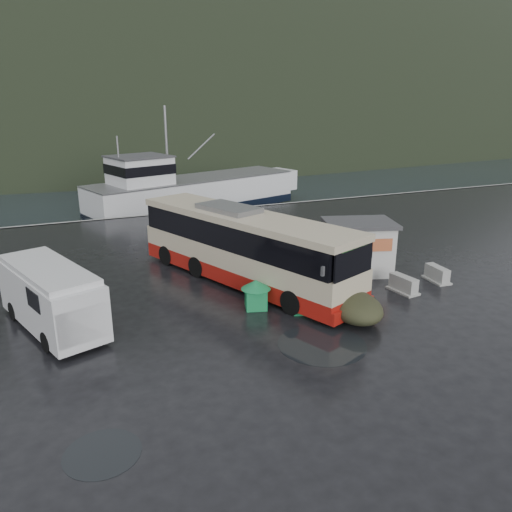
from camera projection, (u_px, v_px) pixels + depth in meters
name	position (u px, v px, depth m)	size (l,w,h in m)	color
ground	(235.00, 309.00, 22.11)	(160.00, 160.00, 0.00)	black
harbor_water	(74.00, 137.00, 118.80)	(300.00, 180.00, 0.02)	black
quay_edge	(147.00, 215.00, 39.69)	(160.00, 0.60, 1.50)	#999993
headland	(77.00, 116.00, 245.54)	(780.00, 540.00, 570.00)	black
coach_bus	(244.00, 281.00, 25.50)	(3.31, 13.43, 3.80)	#BCAD8E
white_van	(55.00, 327.00, 20.38)	(2.19, 6.37, 2.66)	silver
waste_bin_left	(305.00, 311.00, 21.98)	(1.15, 1.15, 1.60)	#157941
waste_bin_right	(256.00, 308.00, 22.28)	(0.96, 0.96, 1.33)	#157941
dome_tent	(354.00, 320.00, 21.10)	(2.14, 2.99, 1.17)	#2F301D
ticket_kiosk	(357.00, 272.00, 26.85)	(3.60, 2.72, 2.81)	beige
jersey_barrier_a	(403.00, 292.00, 24.14)	(0.79, 1.57, 0.79)	#999993
jersey_barrier_b	(436.00, 281.00, 25.55)	(0.77, 1.54, 0.77)	#999993
fishing_trawler	(195.00, 197.00, 47.26)	(24.01, 5.28, 9.61)	silver
puddles	(303.00, 322.00, 20.82)	(16.41, 13.56, 0.01)	black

